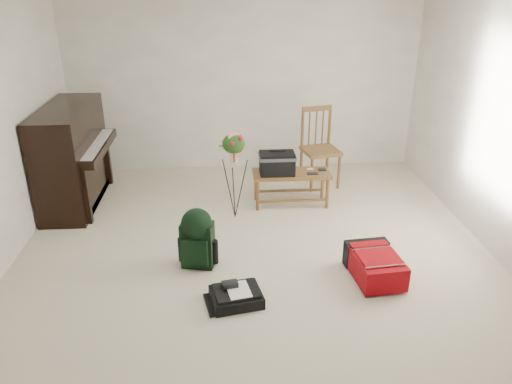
{
  "coord_description": "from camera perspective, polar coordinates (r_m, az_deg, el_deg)",
  "views": [
    {
      "loc": [
        -0.28,
        -4.38,
        2.77
      ],
      "look_at": [
        0.02,
        0.35,
        0.63
      ],
      "focal_mm": 35.0,
      "sensor_mm": 36.0,
      "label": 1
    }
  ],
  "objects": [
    {
      "name": "black_duffel",
      "position": [
        4.6,
        -2.28,
        -11.77
      ],
      "size": [
        0.51,
        0.44,
        0.19
      ],
      "rotation": [
        0.0,
        0.0,
        0.2
      ],
      "color": "black",
      "rests_on": "floor"
    },
    {
      "name": "flower_stand",
      "position": [
        5.87,
        -2.49,
        1.79
      ],
      "size": [
        0.44,
        0.44,
        1.09
      ],
      "rotation": [
        0.0,
        0.0,
        0.38
      ],
      "color": "black",
      "rests_on": "floor"
    },
    {
      "name": "floor",
      "position": [
        5.19,
        -0.02,
        -8.0
      ],
      "size": [
        5.0,
        5.5,
        0.01
      ],
      "primitive_type": "cube",
      "color": "beige",
      "rests_on": "ground"
    },
    {
      "name": "red_suitcase",
      "position": [
        5.05,
        13.3,
        -7.86
      ],
      "size": [
        0.48,
        0.67,
        0.27
      ],
      "rotation": [
        0.0,
        0.0,
        0.11
      ],
      "color": "#A10608",
      "rests_on": "floor"
    },
    {
      "name": "green_backpack",
      "position": [
        5.0,
        -6.73,
        -4.94
      ],
      "size": [
        0.35,
        0.32,
        0.63
      ],
      "rotation": [
        0.0,
        0.0,
        -0.21
      ],
      "color": "black",
      "rests_on": "floor"
    },
    {
      "name": "ceiling",
      "position": [
        4.4,
        -0.02,
        20.73
      ],
      "size": [
        5.0,
        5.5,
        0.01
      ],
      "primitive_type": "cube",
      "color": "white",
      "rests_on": "wall_back"
    },
    {
      "name": "wall_back",
      "position": [
        7.3,
        -1.44,
        12.21
      ],
      "size": [
        5.0,
        0.04,
        2.5
      ],
      "primitive_type": "cube",
      "color": "white",
      "rests_on": "floor"
    },
    {
      "name": "bench",
      "position": [
        6.19,
        2.95,
        2.95
      ],
      "size": [
        0.97,
        0.39,
        0.74
      ],
      "rotation": [
        0.0,
        0.0,
        0.0
      ],
      "color": "brown",
      "rests_on": "floor"
    },
    {
      "name": "piano",
      "position": [
        6.64,
        -20.18,
        3.63
      ],
      "size": [
        0.71,
        1.5,
        1.25
      ],
      "color": "black",
      "rests_on": "floor"
    },
    {
      "name": "dining_chair",
      "position": [
        6.89,
        7.34,
        4.99
      ],
      "size": [
        0.55,
        0.55,
        1.07
      ],
      "rotation": [
        0.0,
        0.0,
        0.21
      ],
      "color": "brown",
      "rests_on": "floor"
    }
  ]
}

